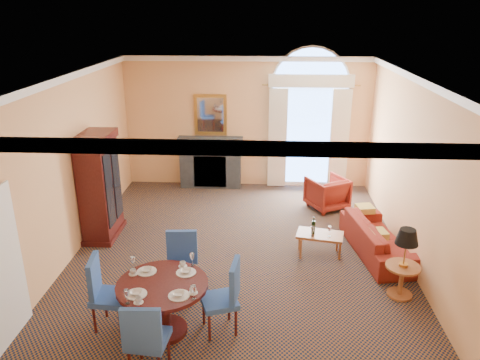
# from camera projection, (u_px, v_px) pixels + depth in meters

# --- Properties ---
(ground) EXTENTS (7.50, 7.50, 0.00)m
(ground) POSITION_uv_depth(u_px,v_px,m) (239.00, 256.00, 8.51)
(ground) COLOR black
(ground) RESTS_ON ground
(room_envelope) EXTENTS (6.04, 7.52, 3.45)m
(room_envelope) POSITION_uv_depth(u_px,v_px,m) (239.00, 113.00, 8.27)
(room_envelope) COLOR #F8B876
(room_envelope) RESTS_ON ground
(armoire) EXTENTS (0.59, 1.05, 2.07)m
(armoire) POSITION_uv_depth(u_px,v_px,m) (100.00, 188.00, 8.98)
(armoire) COLOR #360E0C
(armoire) RESTS_ON ground
(dining_table) EXTENTS (1.24, 1.24, 0.98)m
(dining_table) POSITION_uv_depth(u_px,v_px,m) (163.00, 296.00, 6.34)
(dining_table) COLOR #360E0C
(dining_table) RESTS_ON ground
(dining_chair_north) EXTENTS (0.58, 0.58, 1.06)m
(dining_chair_north) POSITION_uv_depth(u_px,v_px,m) (181.00, 261.00, 7.17)
(dining_chair_north) COLOR #264C96
(dining_chair_north) RESTS_ON ground
(dining_chair_south) EXTENTS (0.52, 0.52, 1.06)m
(dining_chair_south) POSITION_uv_depth(u_px,v_px,m) (145.00, 336.00, 5.53)
(dining_chair_south) COLOR #264C96
(dining_chair_south) RESTS_ON ground
(dining_chair_east) EXTENTS (0.60, 0.60, 1.06)m
(dining_chair_east) POSITION_uv_depth(u_px,v_px,m) (227.00, 293.00, 6.37)
(dining_chair_east) COLOR #264C96
(dining_chair_east) RESTS_ON ground
(dining_chair_west) EXTENTS (0.53, 0.52, 1.06)m
(dining_chair_west) POSITION_uv_depth(u_px,v_px,m) (103.00, 288.00, 6.46)
(dining_chair_west) COLOR #264C96
(dining_chair_west) RESTS_ON ground
(sofa) EXTENTS (1.13, 2.16, 0.60)m
(sofa) POSITION_uv_depth(u_px,v_px,m) (378.00, 238.00, 8.54)
(sofa) COLOR maroon
(sofa) RESTS_ON ground
(armchair) EXTENTS (1.06, 1.07, 0.72)m
(armchair) POSITION_uv_depth(u_px,v_px,m) (327.00, 193.00, 10.47)
(armchair) COLOR maroon
(armchair) RESTS_ON ground
(coffee_table) EXTENTS (0.90, 0.62, 0.75)m
(coffee_table) POSITION_uv_depth(u_px,v_px,m) (320.00, 235.00, 8.44)
(coffee_table) COLOR #9F5A2F
(coffee_table) RESTS_ON ground
(side_table) EXTENTS (0.53, 0.53, 1.13)m
(side_table) POSITION_uv_depth(u_px,v_px,m) (405.00, 254.00, 7.11)
(side_table) COLOR #9F5A2F
(side_table) RESTS_ON ground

